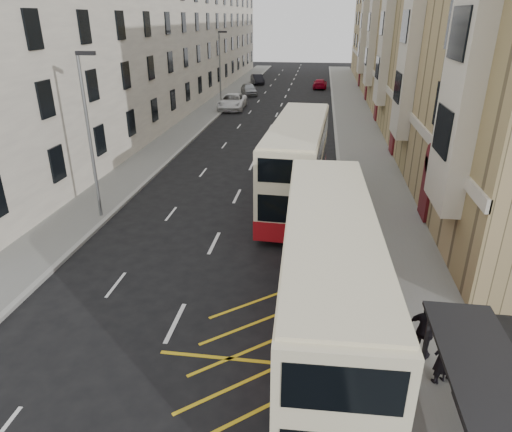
# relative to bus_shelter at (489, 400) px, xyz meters

# --- Properties ---
(ground) EXTENTS (200.00, 200.00, 0.00)m
(ground) POSITION_rel_bus_shelter_xyz_m (-8.34, 0.39, -2.14)
(ground) COLOR black
(ground) RESTS_ON ground
(pavement_right) EXTENTS (4.00, 120.00, 0.15)m
(pavement_right) POSITION_rel_bus_shelter_xyz_m (-0.34, 30.39, -2.06)
(pavement_right) COLOR slate
(pavement_right) RESTS_ON ground
(pavement_left) EXTENTS (3.00, 120.00, 0.15)m
(pavement_left) POSITION_rel_bus_shelter_xyz_m (-15.84, 30.39, -2.06)
(pavement_left) COLOR slate
(pavement_left) RESTS_ON ground
(kerb_right) EXTENTS (0.25, 120.00, 0.15)m
(kerb_right) POSITION_rel_bus_shelter_xyz_m (-2.34, 30.39, -2.06)
(kerb_right) COLOR gray
(kerb_right) RESTS_ON ground
(kerb_left) EXTENTS (0.25, 120.00, 0.15)m
(kerb_left) POSITION_rel_bus_shelter_xyz_m (-14.34, 30.39, -2.06)
(kerb_left) COLOR gray
(kerb_left) RESTS_ON ground
(road_markings) EXTENTS (10.00, 110.00, 0.01)m
(road_markings) POSITION_rel_bus_shelter_xyz_m (-8.34, 45.39, -2.13)
(road_markings) COLOR silver
(road_markings) RESTS_ON ground
(terrace_right) EXTENTS (10.75, 79.00, 15.25)m
(terrace_right) POSITION_rel_bus_shelter_xyz_m (6.54, 45.77, 5.38)
(terrace_right) COLOR tan
(terrace_right) RESTS_ON ground
(terrace_left) EXTENTS (9.18, 79.00, 13.25)m
(terrace_left) POSITION_rel_bus_shelter_xyz_m (-21.77, 45.89, 4.38)
(terrace_left) COLOR silver
(terrace_left) RESTS_ON ground
(bus_shelter) EXTENTS (1.65, 4.25, 2.70)m
(bus_shelter) POSITION_rel_bus_shelter_xyz_m (0.00, 0.00, 0.00)
(bus_shelter) COLOR black
(bus_shelter) RESTS_ON pavement_right
(guard_railing) EXTENTS (0.06, 6.56, 1.01)m
(guard_railing) POSITION_rel_bus_shelter_xyz_m (-2.09, 6.14, -1.28)
(guard_railing) COLOR #BA071D
(guard_railing) RESTS_ON pavement_right
(street_lamp_near) EXTENTS (0.93, 0.18, 8.00)m
(street_lamp_near) POSITION_rel_bus_shelter_xyz_m (-14.69, 12.39, 2.50)
(street_lamp_near) COLOR slate
(street_lamp_near) RESTS_ON pavement_left
(street_lamp_far) EXTENTS (0.93, 0.18, 8.00)m
(street_lamp_far) POSITION_rel_bus_shelter_xyz_m (-14.69, 42.39, 2.50)
(street_lamp_far) COLOR slate
(street_lamp_far) RESTS_ON pavement_left
(double_decker_front) EXTENTS (2.90, 11.28, 4.47)m
(double_decker_front) POSITION_rel_bus_shelter_xyz_m (-3.36, 3.94, 0.14)
(double_decker_front) COLOR beige
(double_decker_front) RESTS_ON ground
(double_decker_rear) EXTENTS (3.21, 11.56, 4.56)m
(double_decker_rear) POSITION_rel_bus_shelter_xyz_m (-4.90, 15.83, 0.19)
(double_decker_rear) COLOR beige
(double_decker_rear) RESTS_ON ground
(pedestrian_near) EXTENTS (0.68, 0.59, 1.56)m
(pedestrian_near) POSITION_rel_bus_shelter_xyz_m (-0.16, 2.64, -1.21)
(pedestrian_near) COLOR black
(pedestrian_near) RESTS_ON pavement_right
(pedestrian_mid) EXTENTS (0.87, 0.75, 1.55)m
(pedestrian_mid) POSITION_rel_bus_shelter_xyz_m (0.10, 2.61, -1.21)
(pedestrian_mid) COLOR black
(pedestrian_mid) RESTS_ON pavement_right
(pedestrian_far) EXTENTS (1.18, 1.00, 1.90)m
(pedestrian_far) POSITION_rel_bus_shelter_xyz_m (-0.43, 3.60, -1.04)
(pedestrian_far) COLOR black
(pedestrian_far) RESTS_ON pavement_right
(white_van) EXTENTS (2.93, 6.04, 1.65)m
(white_van) POSITION_rel_bus_shelter_xyz_m (-13.54, 42.82, -1.31)
(white_van) COLOR white
(white_van) RESTS_ON ground
(car_silver) EXTENTS (3.01, 4.70, 1.49)m
(car_silver) POSITION_rel_bus_shelter_xyz_m (-13.23, 52.92, -1.39)
(car_silver) COLOR #999CA0
(car_silver) RESTS_ON ground
(car_dark) EXTENTS (2.74, 4.54, 1.41)m
(car_dark) POSITION_rel_bus_shelter_xyz_m (-13.54, 63.64, -1.43)
(car_dark) COLOR black
(car_dark) RESTS_ON ground
(car_red) EXTENTS (2.01, 4.61, 1.32)m
(car_red) POSITION_rel_bus_shelter_xyz_m (-4.03, 60.17, -1.48)
(car_red) COLOR #A40219
(car_red) RESTS_ON ground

